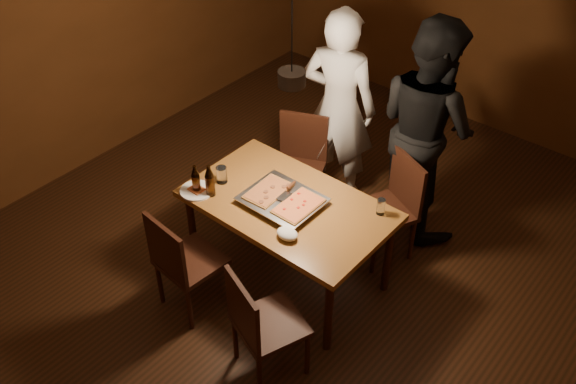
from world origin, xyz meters
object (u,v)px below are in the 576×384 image
Objects in this scene: dining_table at (288,210)px; chair_near_right at (258,319)px; chair_near_left at (180,257)px; diner_white at (339,108)px; pendant_lamp at (292,77)px; pizza_tray at (282,201)px; beer_bottle_a at (196,179)px; chair_far_left at (300,156)px; diner_dark at (426,127)px; chair_far_right at (394,198)px; plate_slice at (197,190)px; beer_bottle_b at (210,180)px.

chair_near_right is at bearing -61.91° from dining_table.
diner_white is (0.00, 1.86, 0.36)m from chair_near_left.
dining_table is 1.36× the size of pendant_lamp.
beer_bottle_a reaches higher than pizza_tray.
chair_far_left is at bearing 99.71° from chair_near_left.
diner_dark is (0.87, 0.52, 0.40)m from chair_far_left.
chair_near_left is (-0.37, -0.75, -0.14)m from dining_table.
chair_near_right is at bearing 114.22° from chair_far_right.
plate_slice is (-0.58, -0.30, -0.01)m from pizza_tray.
dining_table is 2.70× the size of chair_far_left.
pendant_lamp is (0.36, 0.80, 1.22)m from chair_near_left.
chair_near_right is 2.27× the size of beer_bottle_a.
pendant_lamp is (-0.39, -1.22, 0.82)m from diner_dark.
chair_near_left is 0.58m from beer_bottle_a.
dining_table is at bearing -84.09° from pendant_lamp.
chair_far_right is at bearing 58.46° from pendant_lamp.
chair_far_right is at bearing 46.59° from plate_slice.
beer_bottle_b reaches higher than chair_near_right.
chair_near_right is 0.49× the size of pendant_lamp.
chair_far_right is 2.10× the size of beer_bottle_b.
chair_near_left is at bearing -60.28° from plate_slice.
beer_bottle_a is 1.46m from diner_white.
dining_table is 2.78× the size of chair_near_right.
beer_bottle_a is at bearing 59.65° from chair_far_left.
beer_bottle_a is 0.22× the size of pendant_lamp.
chair_near_right is 1.12m from beer_bottle_b.
pendant_lamp reaches higher than diner_white.
beer_bottle_b is (-0.47, -0.26, 0.11)m from pizza_tray.
pizza_tray is at bearing 27.74° from beer_bottle_a.
pizza_tray is 2.08× the size of beer_bottle_b.
pendant_lamp reaches higher than chair_near_left.
chair_far_left is 1.09m from beer_bottle_b.
chair_near_right is 0.30× the size of diner_white.
chair_near_left is at bearing -115.03° from pizza_tray.
dining_table is 1.09m from pendant_lamp.
chair_near_left is 0.81m from chair_near_right.
beer_bottle_a reaches higher than plate_slice.
beer_bottle_a is at bearing 124.58° from chair_near_left.
chair_far_left is 2.22× the size of plate_slice.
chair_far_left and chair_near_left have the same top height.
chair_near_left is 2.04× the size of beer_bottle_a.
beer_bottle_b is at bearing -149.39° from dining_table.
dining_table is 0.90m from chair_far_right.
chair_near_right is at bearing -62.86° from pendant_lamp.
plate_slice is (-1.05, -1.11, 0.22)m from chair_far_right.
chair_near_left is at bearing 74.56° from diner_white.
pendant_lamp is at bearing 100.25° from chair_far_left.
chair_far_right reaches higher than pizza_tray.
dining_table is 0.94m from chair_near_right.
chair_far_left is 1.81m from chair_near_right.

